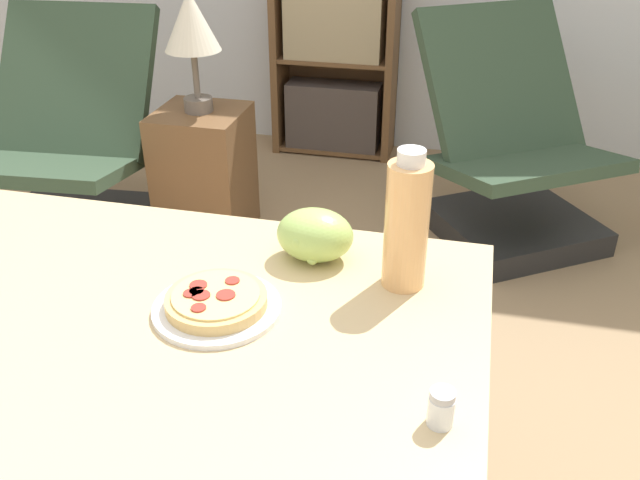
{
  "coord_description": "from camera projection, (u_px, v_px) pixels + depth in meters",
  "views": [
    {
      "loc": [
        0.56,
        -0.89,
        1.39
      ],
      "look_at": [
        0.31,
        0.14,
        0.79
      ],
      "focal_mm": 38.0,
      "sensor_mm": 36.0,
      "label": 1
    }
  ],
  "objects": [
    {
      "name": "dining_table",
      "position": [
        114.0,
        380.0,
        1.13
      ],
      "size": [
        1.2,
        0.86,
        0.73
      ],
      "color": "#D1B27F",
      "rests_on": "ground_plane"
    },
    {
      "name": "pizza_on_plate",
      "position": [
        216.0,
        303.0,
        1.13
      ],
      "size": [
        0.22,
        0.22,
        0.04
      ],
      "color": "white",
      "rests_on": "dining_table"
    },
    {
      "name": "grape_bunch",
      "position": [
        315.0,
        235.0,
        1.26
      ],
      "size": [
        0.14,
        0.11,
        0.1
      ],
      "color": "#A8CC66",
      "rests_on": "dining_table"
    },
    {
      "name": "drink_bottle",
      "position": [
        407.0,
        224.0,
        1.15
      ],
      "size": [
        0.08,
        0.08,
        0.25
      ],
      "color": "#EFB270",
      "rests_on": "dining_table"
    },
    {
      "name": "salt_shaker",
      "position": [
        441.0,
        408.0,
        0.9
      ],
      "size": [
        0.04,
        0.04,
        0.06
      ],
      "color": "white",
      "rests_on": "dining_table"
    },
    {
      "name": "lounge_chair_near",
      "position": [
        68.0,
        171.0,
        2.73
      ],
      "size": [
        0.68,
        0.81,
        0.88
      ],
      "rotation": [
        0.0,
        0.0,
        0.08
      ],
      "color": "black",
      "rests_on": "ground_plane"
    },
    {
      "name": "lounge_chair_far",
      "position": [
        512.0,
        170.0,
        2.73
      ],
      "size": [
        0.9,
        0.98,
        0.88
      ],
      "rotation": [
        0.0,
        0.0,
        0.59
      ],
      "color": "black",
      "rests_on": "ground_plane"
    },
    {
      "name": "bookshelf",
      "position": [
        335.0,
        19.0,
        3.34
      ],
      "size": [
        0.62,
        0.25,
        1.45
      ],
      "color": "brown",
      "rests_on": "ground_plane"
    },
    {
      "name": "side_table",
      "position": [
        205.0,
        174.0,
        2.75
      ],
      "size": [
        0.34,
        0.34,
        0.53
      ],
      "color": "brown",
      "rests_on": "ground_plane"
    },
    {
      "name": "table_lamp",
      "position": [
        191.0,
        27.0,
        2.46
      ],
      "size": [
        0.21,
        0.21,
        0.45
      ],
      "color": "#665B51",
      "rests_on": "side_table"
    }
  ]
}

